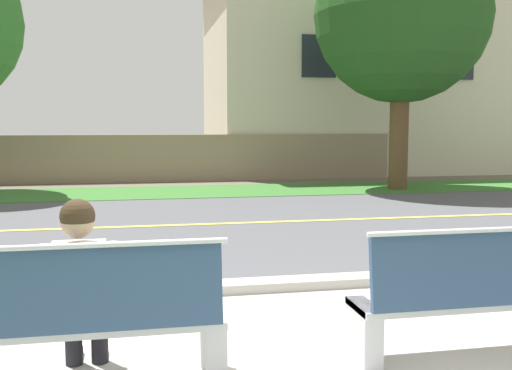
{
  "coord_description": "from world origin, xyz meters",
  "views": [
    {
      "loc": [
        -1.02,
        -3.54,
        1.73
      ],
      "look_at": [
        0.35,
        3.36,
        1.0
      ],
      "focal_mm": 41.71,
      "sensor_mm": 36.0,
      "label": 1
    }
  ],
  "objects_px": {
    "bench_right": "(472,300)",
    "seated_person_white": "(81,283)",
    "bench_left": "(90,324)",
    "shade_tree_centre": "(409,2)"
  },
  "relations": [
    {
      "from": "bench_right",
      "to": "shade_tree_centre",
      "type": "xyz_separation_m",
      "value": [
        4.48,
        10.64,
        4.37
      ]
    },
    {
      "from": "bench_left",
      "to": "shade_tree_centre",
      "type": "height_order",
      "value": "shade_tree_centre"
    },
    {
      "from": "bench_right",
      "to": "seated_person_white",
      "type": "bearing_deg",
      "value": 176.48
    },
    {
      "from": "bench_right",
      "to": "shade_tree_centre",
      "type": "distance_m",
      "value": 12.34
    },
    {
      "from": "seated_person_white",
      "to": "shade_tree_centre",
      "type": "height_order",
      "value": "shade_tree_centre"
    },
    {
      "from": "bench_left",
      "to": "shade_tree_centre",
      "type": "distance_m",
      "value": 13.55
    },
    {
      "from": "bench_left",
      "to": "seated_person_white",
      "type": "distance_m",
      "value": 0.29
    },
    {
      "from": "bench_left",
      "to": "bench_right",
      "type": "xyz_separation_m",
      "value": [
        2.69,
        0.0,
        0.0
      ]
    },
    {
      "from": "bench_right",
      "to": "seated_person_white",
      "type": "xyz_separation_m",
      "value": [
        -2.75,
        0.17,
        0.22
      ]
    },
    {
      "from": "bench_left",
      "to": "bench_right",
      "type": "distance_m",
      "value": 2.69
    }
  ]
}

